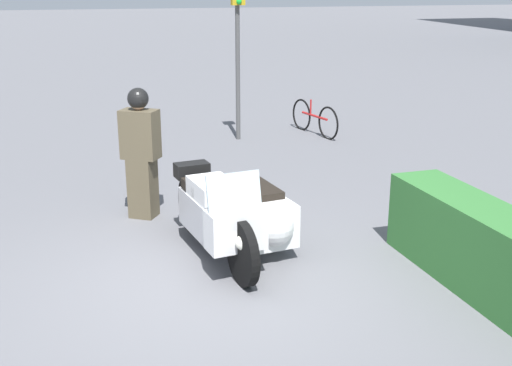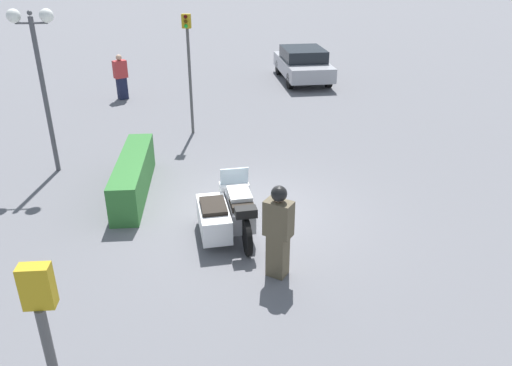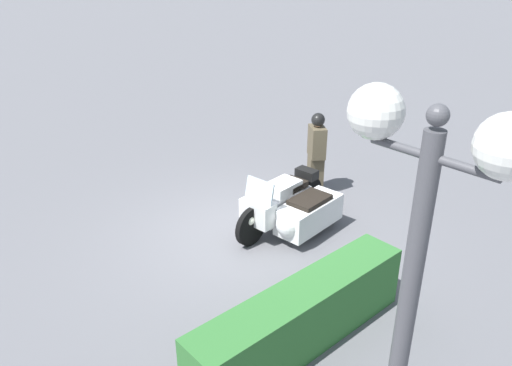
{
  "view_description": "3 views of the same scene",
  "coord_description": "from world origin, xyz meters",
  "px_view_note": "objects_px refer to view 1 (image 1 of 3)",
  "views": [
    {
      "loc": [
        6.08,
        -1.4,
        3.08
      ],
      "look_at": [
        -0.46,
        0.69,
        0.94
      ],
      "focal_mm": 45.0,
      "sensor_mm": 36.0,
      "label": 1
    },
    {
      "loc": [
        -9.8,
        0.66,
        5.41
      ],
      "look_at": [
        -0.39,
        -0.11,
        0.93
      ],
      "focal_mm": 35.0,
      "sensor_mm": 36.0,
      "label": 2
    },
    {
      "loc": [
        5.12,
        6.15,
        4.77
      ],
      "look_at": [
        -0.4,
        -0.07,
        0.9
      ],
      "focal_mm": 35.0,
      "sensor_mm": 36.0,
      "label": 3
    }
  ],
  "objects_px": {
    "bicycle_parked": "(314,119)",
    "police_motorcycle": "(237,214)",
    "officer_rider": "(141,150)",
    "traffic_light_far": "(238,38)",
    "hedge_bush_curbside": "(502,261)"
  },
  "relations": [
    {
      "from": "officer_rider",
      "to": "hedge_bush_curbside",
      "type": "relative_size",
      "value": 0.52
    },
    {
      "from": "police_motorcycle",
      "to": "bicycle_parked",
      "type": "distance_m",
      "value": 6.5
    },
    {
      "from": "hedge_bush_curbside",
      "to": "traffic_light_far",
      "type": "xyz_separation_m",
      "value": [
        -7.6,
        -0.52,
        1.6
      ]
    },
    {
      "from": "police_motorcycle",
      "to": "traffic_light_far",
      "type": "height_order",
      "value": "traffic_light_far"
    },
    {
      "from": "bicycle_parked",
      "to": "police_motorcycle",
      "type": "bearing_deg",
      "value": -41.9
    },
    {
      "from": "officer_rider",
      "to": "traffic_light_far",
      "type": "relative_size",
      "value": 0.58
    },
    {
      "from": "bicycle_parked",
      "to": "traffic_light_far",
      "type": "bearing_deg",
      "value": -101.64
    },
    {
      "from": "hedge_bush_curbside",
      "to": "police_motorcycle",
      "type": "bearing_deg",
      "value": -132.83
    },
    {
      "from": "police_motorcycle",
      "to": "officer_rider",
      "type": "relative_size",
      "value": 1.36
    },
    {
      "from": "traffic_light_far",
      "to": "officer_rider",
      "type": "bearing_deg",
      "value": -32.11
    },
    {
      "from": "traffic_light_far",
      "to": "police_motorcycle",
      "type": "bearing_deg",
      "value": -16.27
    },
    {
      "from": "police_motorcycle",
      "to": "bicycle_parked",
      "type": "xyz_separation_m",
      "value": [
        -5.58,
        3.32,
        -0.15
      ]
    },
    {
      "from": "police_motorcycle",
      "to": "bicycle_parked",
      "type": "bearing_deg",
      "value": 142.69
    },
    {
      "from": "officer_rider",
      "to": "hedge_bush_curbside",
      "type": "bearing_deg",
      "value": 74.22
    },
    {
      "from": "police_motorcycle",
      "to": "bicycle_parked",
      "type": "height_order",
      "value": "police_motorcycle"
    }
  ]
}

